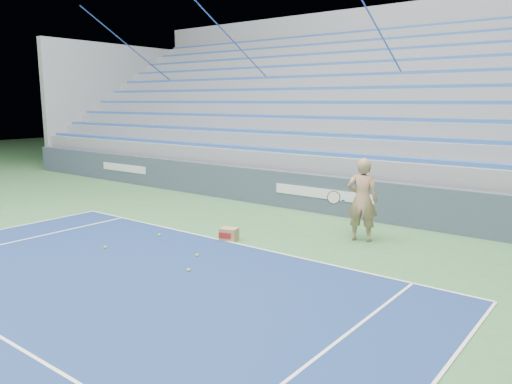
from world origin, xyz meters
TOP-DOWN VIEW (x-y plane):
  - sponsor_barrier at (0.00, 15.88)m, footprint 30.00×0.32m
  - bleachers at (0.00, 21.60)m, footprint 31.00×9.15m
  - tennis_player at (2.12, 13.88)m, footprint 1.01×0.94m
  - ball_box at (-0.31, 12.01)m, footprint 0.45×0.39m
  - tennis_ball_0 at (-1.87, 11.26)m, footprint 0.07×0.07m
  - tennis_ball_1 at (-0.02, 10.66)m, footprint 0.07×0.07m
  - tennis_ball_2 at (-2.02, 9.83)m, footprint 0.07×0.07m
  - tennis_ball_3 at (0.51, 9.89)m, footprint 0.07×0.07m

SIDE VIEW (x-z plane):
  - tennis_ball_0 at x=-1.87m, z-range 0.00..0.07m
  - tennis_ball_1 at x=-0.02m, z-range 0.00..0.07m
  - tennis_ball_2 at x=-2.02m, z-range 0.00..0.07m
  - tennis_ball_3 at x=0.51m, z-range 0.00..0.07m
  - ball_box at x=-0.31m, z-range 0.00..0.29m
  - sponsor_barrier at x=0.00m, z-range 0.00..1.10m
  - tennis_player at x=2.12m, z-range 0.00..1.94m
  - bleachers at x=0.00m, z-range -1.29..6.01m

